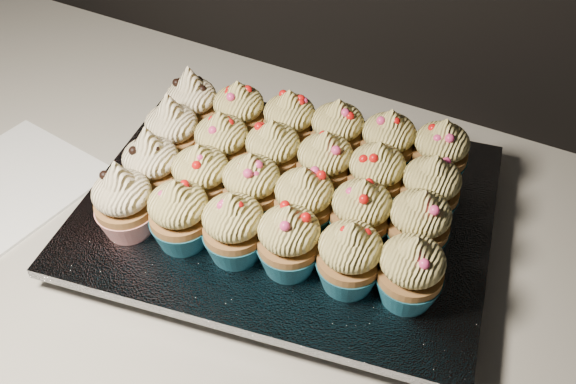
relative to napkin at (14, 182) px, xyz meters
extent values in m
cube|color=silver|center=(0.35, 0.08, -0.02)|extent=(2.44, 0.64, 0.04)
cube|color=white|center=(0.00, 0.00, 0.00)|extent=(0.19, 0.19, 0.00)
cube|color=black|center=(0.33, 0.10, 0.01)|extent=(0.45, 0.37, 0.02)
cube|color=silver|center=(0.33, 0.10, 0.03)|extent=(0.49, 0.41, 0.01)
cone|color=#AF1918|center=(0.20, -0.02, 0.05)|extent=(0.06, 0.06, 0.03)
ellipsoid|color=#FFE6B3|center=(0.20, -0.02, 0.09)|extent=(0.06, 0.06, 0.04)
cone|color=#FFE6B3|center=(0.20, -0.02, 0.11)|extent=(0.03, 0.03, 0.03)
cone|color=#196078|center=(0.26, 0.00, 0.05)|extent=(0.06, 0.06, 0.03)
ellipsoid|color=#E9D275|center=(0.26, 0.00, 0.09)|extent=(0.06, 0.06, 0.04)
cone|color=#E9D275|center=(0.26, 0.00, 0.11)|extent=(0.03, 0.03, 0.02)
cone|color=#196078|center=(0.31, 0.01, 0.05)|extent=(0.06, 0.06, 0.03)
ellipsoid|color=#E9D275|center=(0.31, 0.01, 0.09)|extent=(0.06, 0.06, 0.04)
cone|color=#E9D275|center=(0.31, 0.01, 0.11)|extent=(0.03, 0.03, 0.02)
cone|color=#196078|center=(0.37, 0.02, 0.05)|extent=(0.06, 0.06, 0.03)
ellipsoid|color=#E9D275|center=(0.37, 0.02, 0.09)|extent=(0.06, 0.06, 0.04)
cone|color=#E9D275|center=(0.37, 0.02, 0.11)|extent=(0.03, 0.03, 0.02)
cone|color=#196078|center=(0.43, 0.02, 0.05)|extent=(0.06, 0.06, 0.03)
ellipsoid|color=#E9D275|center=(0.43, 0.02, 0.09)|extent=(0.06, 0.06, 0.04)
cone|color=#E9D275|center=(0.43, 0.02, 0.11)|extent=(0.03, 0.03, 0.02)
cone|color=#196078|center=(0.48, 0.04, 0.05)|extent=(0.06, 0.06, 0.03)
ellipsoid|color=#E9D275|center=(0.48, 0.04, 0.09)|extent=(0.06, 0.06, 0.04)
cone|color=#E9D275|center=(0.48, 0.04, 0.11)|extent=(0.03, 0.03, 0.02)
cone|color=#AF1918|center=(0.19, 0.04, 0.05)|extent=(0.06, 0.06, 0.03)
ellipsoid|color=#FFE6B3|center=(0.19, 0.04, 0.09)|extent=(0.06, 0.06, 0.04)
cone|color=#FFE6B3|center=(0.19, 0.04, 0.11)|extent=(0.03, 0.03, 0.03)
cone|color=#196078|center=(0.25, 0.05, 0.05)|extent=(0.06, 0.06, 0.03)
ellipsoid|color=#E9D275|center=(0.25, 0.05, 0.09)|extent=(0.06, 0.06, 0.04)
cone|color=#E9D275|center=(0.25, 0.05, 0.11)|extent=(0.03, 0.03, 0.02)
cone|color=#196078|center=(0.30, 0.06, 0.05)|extent=(0.06, 0.06, 0.03)
ellipsoid|color=#E9D275|center=(0.30, 0.06, 0.09)|extent=(0.06, 0.06, 0.04)
cone|color=#E9D275|center=(0.30, 0.06, 0.11)|extent=(0.03, 0.03, 0.02)
cone|color=#196078|center=(0.36, 0.07, 0.05)|extent=(0.06, 0.06, 0.03)
ellipsoid|color=#E9D275|center=(0.36, 0.07, 0.09)|extent=(0.06, 0.06, 0.04)
cone|color=#E9D275|center=(0.36, 0.07, 0.11)|extent=(0.03, 0.03, 0.02)
cone|color=#196078|center=(0.42, 0.08, 0.05)|extent=(0.06, 0.06, 0.03)
ellipsoid|color=#E9D275|center=(0.42, 0.08, 0.09)|extent=(0.06, 0.06, 0.04)
cone|color=#E9D275|center=(0.42, 0.08, 0.11)|extent=(0.03, 0.03, 0.02)
cone|color=#196078|center=(0.47, 0.09, 0.05)|extent=(0.06, 0.06, 0.03)
ellipsoid|color=#E9D275|center=(0.47, 0.09, 0.09)|extent=(0.06, 0.06, 0.04)
cone|color=#E9D275|center=(0.47, 0.09, 0.11)|extent=(0.03, 0.03, 0.02)
cone|color=#AF1918|center=(0.18, 0.10, 0.05)|extent=(0.06, 0.06, 0.03)
ellipsoid|color=#FFE6B3|center=(0.18, 0.10, 0.09)|extent=(0.06, 0.06, 0.04)
cone|color=#FFE6B3|center=(0.18, 0.10, 0.11)|extent=(0.03, 0.03, 0.03)
cone|color=#196078|center=(0.24, 0.11, 0.05)|extent=(0.06, 0.06, 0.03)
ellipsoid|color=#E9D275|center=(0.24, 0.11, 0.09)|extent=(0.06, 0.06, 0.04)
cone|color=#E9D275|center=(0.24, 0.11, 0.11)|extent=(0.03, 0.03, 0.02)
cone|color=#196078|center=(0.29, 0.12, 0.05)|extent=(0.06, 0.06, 0.03)
ellipsoid|color=#E9D275|center=(0.29, 0.12, 0.09)|extent=(0.06, 0.06, 0.04)
cone|color=#E9D275|center=(0.29, 0.12, 0.11)|extent=(0.03, 0.03, 0.02)
cone|color=#196078|center=(0.35, 0.13, 0.05)|extent=(0.06, 0.06, 0.03)
ellipsoid|color=#E9D275|center=(0.35, 0.13, 0.09)|extent=(0.06, 0.06, 0.04)
cone|color=#E9D275|center=(0.35, 0.13, 0.11)|extent=(0.03, 0.03, 0.02)
cone|color=#196078|center=(0.41, 0.14, 0.05)|extent=(0.06, 0.06, 0.03)
ellipsoid|color=#E9D275|center=(0.41, 0.14, 0.09)|extent=(0.06, 0.06, 0.04)
cone|color=#E9D275|center=(0.41, 0.14, 0.11)|extent=(0.03, 0.03, 0.02)
cone|color=#196078|center=(0.46, 0.15, 0.05)|extent=(0.06, 0.06, 0.03)
ellipsoid|color=#E9D275|center=(0.46, 0.15, 0.09)|extent=(0.06, 0.06, 0.04)
cone|color=#E9D275|center=(0.46, 0.15, 0.11)|extent=(0.03, 0.03, 0.02)
cone|color=#AF1918|center=(0.17, 0.15, 0.05)|extent=(0.06, 0.06, 0.03)
ellipsoid|color=#FFE6B3|center=(0.17, 0.15, 0.09)|extent=(0.06, 0.06, 0.04)
cone|color=#FFE6B3|center=(0.17, 0.15, 0.11)|extent=(0.03, 0.03, 0.03)
cone|color=#196078|center=(0.22, 0.17, 0.05)|extent=(0.06, 0.06, 0.03)
ellipsoid|color=#E9D275|center=(0.22, 0.17, 0.09)|extent=(0.06, 0.06, 0.04)
cone|color=#E9D275|center=(0.22, 0.17, 0.11)|extent=(0.03, 0.03, 0.02)
cone|color=#196078|center=(0.28, 0.18, 0.05)|extent=(0.06, 0.06, 0.03)
ellipsoid|color=#E9D275|center=(0.28, 0.18, 0.09)|extent=(0.06, 0.06, 0.04)
cone|color=#E9D275|center=(0.28, 0.18, 0.11)|extent=(0.03, 0.03, 0.02)
cone|color=#196078|center=(0.34, 0.19, 0.05)|extent=(0.06, 0.06, 0.03)
ellipsoid|color=#E9D275|center=(0.34, 0.19, 0.09)|extent=(0.06, 0.06, 0.04)
cone|color=#E9D275|center=(0.34, 0.19, 0.11)|extent=(0.03, 0.03, 0.02)
cone|color=#196078|center=(0.40, 0.20, 0.05)|extent=(0.06, 0.06, 0.03)
ellipsoid|color=#E9D275|center=(0.40, 0.20, 0.09)|extent=(0.06, 0.06, 0.04)
cone|color=#E9D275|center=(0.40, 0.20, 0.11)|extent=(0.03, 0.03, 0.02)
cone|color=#196078|center=(0.46, 0.21, 0.05)|extent=(0.06, 0.06, 0.03)
ellipsoid|color=#E9D275|center=(0.46, 0.21, 0.09)|extent=(0.06, 0.06, 0.04)
cone|color=#E9D275|center=(0.46, 0.21, 0.11)|extent=(0.03, 0.03, 0.02)
camera|label=1|loc=(0.56, -0.35, 0.53)|focal=40.00mm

